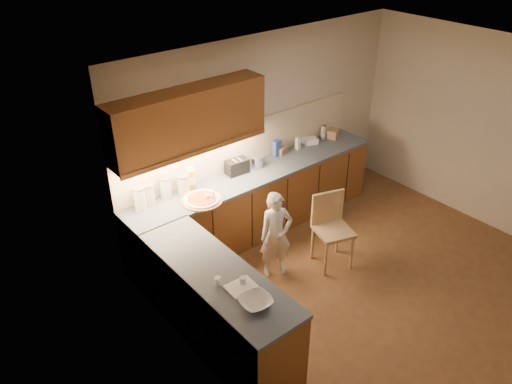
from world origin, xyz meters
The scene contains 24 objects.
room centered at (0.00, 0.00, 1.68)m, with size 4.54×4.50×2.62m.
l_counter centered at (-0.92, 1.25, 0.46)m, with size 3.77×2.62×0.92m.
backsplash centered at (-0.38, 1.99, 1.21)m, with size 3.75×0.02×0.58m, color beige.
upper_cabinets centered at (-1.27, 1.82, 1.85)m, with size 1.95×0.36×0.73m.
pizza_on_board centered at (-1.34, 1.54, 0.94)m, with size 0.49×0.49×0.20m.
child centered at (-0.78, 0.86, 0.56)m, with size 0.41×0.27×1.11m, color silver.
wooden_chair centered at (-0.10, 0.60, 0.55)m, with size 0.54×0.54×0.94m.
mixing_bowl centered at (-1.95, -0.20, 0.96)m, with size 0.29×0.29×0.07m, color white.
canister_a centered at (-1.98, 1.84, 1.07)m, with size 0.15×0.15×0.29m.
canister_b centered at (-1.85, 1.88, 1.05)m, with size 0.15×0.15×0.26m.
canister_c centered at (-1.62, 1.89, 1.06)m, with size 0.14×0.14×0.27m.
canister_d centered at (-1.41, 1.83, 1.05)m, with size 0.16×0.16×0.25m.
oil_jug centered at (-1.29, 1.86, 1.06)m, with size 0.12×0.10×0.31m.
toaster centered at (-0.60, 1.83, 1.02)m, with size 0.31×0.19×0.19m.
steel_pot centered at (-0.28, 1.82, 0.99)m, with size 0.19×0.19×0.15m.
blue_box centered at (0.14, 1.90, 1.03)m, with size 0.11×0.08×0.22m, color #35499F.
card_box_a centered at (0.22, 1.89, 0.97)m, with size 0.14×0.10×0.10m, color #977051.
white_bottle centered at (0.50, 1.86, 1.01)m, with size 0.06×0.06×0.18m, color white.
flat_pack centered at (0.77, 1.87, 0.96)m, with size 0.20×0.14×0.08m, color white.
tall_jar centered at (1.02, 1.86, 1.03)m, with size 0.07×0.07×0.22m.
card_box_b centered at (1.17, 1.80, 0.99)m, with size 0.17×0.13×0.13m, color tan.
dough_cloth centered at (-1.91, 0.06, 0.93)m, with size 0.27×0.21×0.02m, color white.
spice_jar_a centered at (-2.05, 0.23, 0.96)m, with size 0.06×0.06×0.08m, color white.
spice_jar_b centered at (-1.87, 0.08, 0.96)m, with size 0.06×0.06×0.08m, color silver.
Camera 1 is at (-4.01, -2.73, 4.02)m, focal length 35.00 mm.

